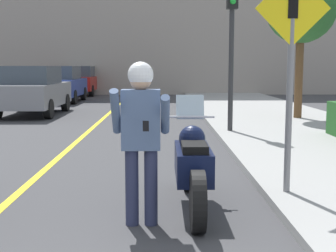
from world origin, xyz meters
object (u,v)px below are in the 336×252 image
(person_biker, at_px, (141,127))
(crossing_sign, at_px, (291,61))
(street_tree, at_px, (301,9))
(parked_car_grey, at_px, (33,90))
(parked_car_blue, at_px, (61,84))
(traffic_light, at_px, (232,24))
(motorcycle, at_px, (193,166))
(parked_car_red, at_px, (80,80))

(person_biker, bearing_deg, crossing_sign, 26.96)
(person_biker, relative_size, street_tree, 0.40)
(parked_car_grey, bearing_deg, crossing_sign, -60.02)
(crossing_sign, bearing_deg, parked_car_blue, 111.32)
(person_biker, distance_m, traffic_light, 6.94)
(crossing_sign, relative_size, parked_car_grey, 0.64)
(parked_car_grey, height_order, parked_car_blue, same)
(crossing_sign, height_order, parked_car_grey, crossing_sign)
(motorcycle, distance_m, crossing_sign, 1.74)
(traffic_light, relative_size, parked_car_grey, 0.87)
(person_biker, bearing_deg, parked_car_grey, 110.51)
(motorcycle, height_order, parked_car_blue, parked_car_blue)
(person_biker, relative_size, parked_car_grey, 0.41)
(motorcycle, distance_m, parked_car_red, 22.42)
(traffic_light, bearing_deg, motorcycle, -102.37)
(motorcycle, bearing_deg, parked_car_red, 103.23)
(traffic_light, distance_m, parked_car_blue, 12.50)
(crossing_sign, xyz_separation_m, parked_car_red, (-6.33, 21.51, -0.88))
(motorcycle, bearing_deg, person_biker, -133.93)
(parked_car_grey, bearing_deg, motorcycle, -65.84)
(street_tree, distance_m, parked_car_blue, 12.02)
(street_tree, distance_m, parked_car_red, 15.99)
(person_biker, distance_m, crossing_sign, 2.11)
(parked_car_blue, bearing_deg, motorcycle, -72.77)
(motorcycle, relative_size, crossing_sign, 0.84)
(crossing_sign, height_order, street_tree, street_tree)
(person_biker, bearing_deg, traffic_light, 73.93)
(motorcycle, height_order, parked_car_grey, parked_car_grey)
(street_tree, relative_size, parked_car_grey, 1.03)
(person_biker, bearing_deg, motorcycle, 46.07)
(person_biker, height_order, parked_car_grey, person_biker)
(motorcycle, relative_size, person_biker, 1.31)
(motorcycle, height_order, crossing_sign, crossing_sign)
(motorcycle, relative_size, parked_car_grey, 0.54)
(street_tree, bearing_deg, motorcycle, -113.26)
(person_biker, xyz_separation_m, parked_car_grey, (-4.24, 11.34, -0.20))
(traffic_light, xyz_separation_m, parked_car_blue, (-6.40, 10.58, -1.80))
(crossing_sign, xyz_separation_m, parked_car_grey, (-6.02, 10.44, -0.88))
(parked_car_blue, bearing_deg, street_tree, -40.90)
(crossing_sign, distance_m, parked_car_grey, 12.08)
(parked_car_grey, bearing_deg, person_biker, -69.49)
(traffic_light, xyz_separation_m, parked_car_grey, (-6.11, 4.85, -1.80))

